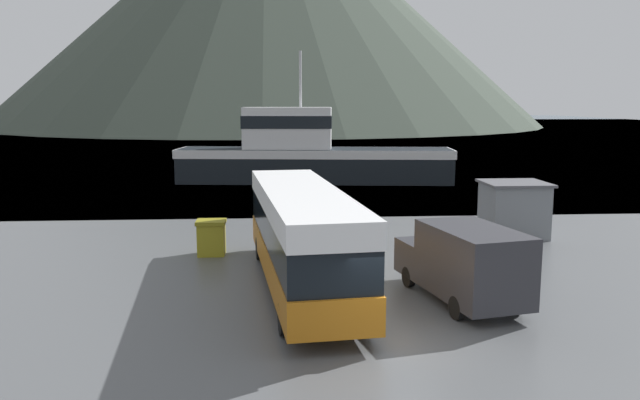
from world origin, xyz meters
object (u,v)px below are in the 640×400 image
object	(u,v)px
storage_bin	(211,237)
dock_kiosk	(514,209)
tour_bus	(302,233)
fishing_boat	(309,155)
delivery_van	(464,262)
small_boat	(411,168)

from	to	relation	value
storage_bin	dock_kiosk	xyz separation A→B (m)	(13.77, 2.72, 0.56)
tour_bus	fishing_boat	world-z (taller)	fishing_boat
fishing_boat	storage_bin	xyz separation A→B (m)	(-5.17, -23.34, -1.40)
tour_bus	delivery_van	xyz separation A→B (m)	(5.02, -1.82, -0.60)
tour_bus	small_boat	world-z (taller)	tour_bus
small_boat	tour_bus	bearing A→B (deg)	105.21
tour_bus	fishing_boat	size ratio (longest dim) A/B	0.56
tour_bus	fishing_boat	xyz separation A→B (m)	(1.62, 28.22, 0.24)
storage_bin	tour_bus	bearing A→B (deg)	-53.93
storage_bin	small_boat	bearing A→B (deg)	63.63
fishing_boat	delivery_van	bearing A→B (deg)	12.42
delivery_van	dock_kiosk	world-z (taller)	dock_kiosk
storage_bin	small_boat	distance (m)	33.09
tour_bus	dock_kiosk	xyz separation A→B (m)	(10.22, 7.60, -0.61)
delivery_van	storage_bin	world-z (taller)	delivery_van
fishing_boat	small_boat	xyz separation A→B (m)	(9.53, 6.30, -1.76)
delivery_van	small_boat	size ratio (longest dim) A/B	0.94
fishing_boat	dock_kiosk	bearing A→B (deg)	28.61
delivery_van	storage_bin	bearing A→B (deg)	129.39
delivery_van	storage_bin	xyz separation A→B (m)	(-8.57, 6.69, -0.57)
dock_kiosk	small_boat	bearing A→B (deg)	88.03
tour_bus	small_boat	bearing A→B (deg)	65.92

